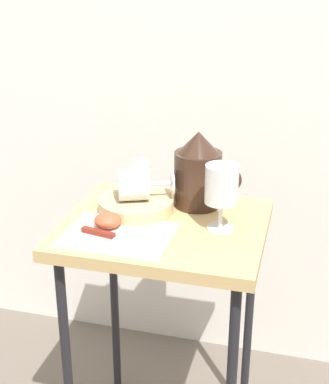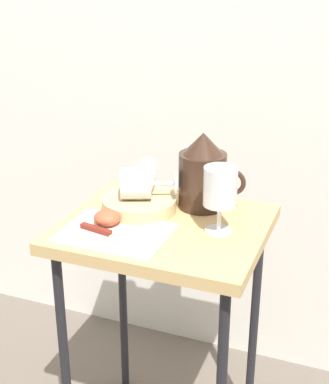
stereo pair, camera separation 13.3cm
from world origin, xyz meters
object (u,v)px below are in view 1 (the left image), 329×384
Objects in this scene: wine_glass_upright at (222,188)px; wine_glass_tipped_far at (137,181)px; pitcher at (198,176)px; knife at (110,236)px; wine_glass_tipped_near at (135,185)px; basket_tray at (136,205)px; apple_half_left at (108,220)px; table at (165,253)px.

wine_glass_upright reaches higher than wine_glass_tipped_far.
pitcher is 0.29m from knife.
wine_glass_tipped_far is at bearing 99.83° from wine_glass_tipped_near.
wine_glass_tipped_far is 0.20m from knife.
wine_glass_tipped_far reaches higher than basket_tray.
wine_glass_tipped_near reaches higher than apple_half_left.
wine_glass_tipped_near is (-0.09, 0.04, 0.16)m from table.
basket_tray is at bearing 153.52° from table.
basket_tray is at bearing 85.98° from knife.
apple_half_left reaches higher than basket_tray.
pitcher is at bearing 30.55° from basket_tray.
wine_glass_upright is at bearing -10.67° from basket_tray.
wine_glass_upright reaches higher than knife.
wine_glass_upright is at bearing 14.76° from apple_half_left.
wine_glass_tipped_near is (-0.00, -0.00, 0.06)m from basket_tray.
basket_tray is 1.19× the size of wine_glass_tipped_far.
wine_glass_upright is at bearing -57.12° from pitcher.
table is 4.42× the size of wine_glass_tipped_far.
table is at bearing 28.93° from apple_half_left.
basket_tray is 0.11m from apple_half_left.
pitcher reaches higher than knife.
knife is (-0.15, -0.24, -0.07)m from pitcher.
knife is at bearing -129.39° from table.
basket_tray is 0.95× the size of pitcher.
wine_glass_tipped_far is (-0.09, 0.07, 0.15)m from table.
wine_glass_tipped_far is at bearing 102.28° from basket_tray.
wine_glass_tipped_far reaches higher than knife.
knife is at bearing -94.02° from basket_tray.
pitcher is at bearing 31.33° from wine_glass_tipped_near.
basket_tray is 1.18× the size of wine_glass_upright.
basket_tray is at bearing 71.93° from apple_half_left.
pitcher reaches higher than wine_glass_upright.
wine_glass_tipped_far is 0.15m from apple_half_left.
knife is at bearing -93.79° from wine_glass_tipped_near.
apple_half_left reaches higher than table.
wine_glass_upright is 0.28m from apple_half_left.
pitcher is 1.26× the size of wine_glass_tipped_near.
basket_tray is 0.17m from pitcher.
basket_tray is at bearing -149.45° from pitcher.
knife is at bearing -91.30° from wine_glass_tipped_far.
apple_half_left is at bearing -165.24° from wine_glass_upright.
wine_glass_tipped_far reaches higher than apple_half_left.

